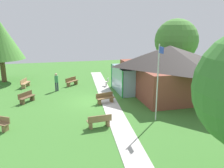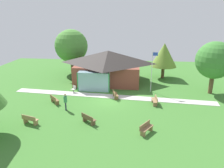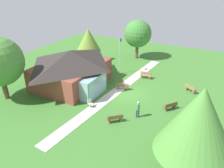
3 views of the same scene
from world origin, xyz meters
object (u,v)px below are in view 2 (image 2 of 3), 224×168
(tree_behind_pavilion_right, at_px, (164,55))
(tree_behind_pavilion_left, at_px, (71,46))
(bench_front_right, at_px, (146,128))
(tree_east_hedge, at_px, (215,60))
(bench_front_left, at_px, (30,120))
(flagpole, at_px, (152,70))
(patio_chair_west, at_px, (74,89))
(bench_rear_near_path, at_px, (115,95))
(pavilion, at_px, (108,66))
(bench_front_center, at_px, (88,119))
(bench_mid_right, at_px, (155,101))
(visitor_strolling_lawn, at_px, (65,101))
(bench_mid_left, at_px, (54,100))

(tree_behind_pavilion_right, distance_m, tree_behind_pavilion_left, 14.40)
(bench_front_right, relative_size, tree_east_hedge, 0.24)
(bench_front_left, bearing_deg, flagpole, 57.47)
(patio_chair_west, bearing_deg, bench_front_right, 157.36)
(bench_rear_near_path, xyz_separation_m, tree_behind_pavilion_right, (6.34, 8.89, 3.06))
(pavilion, height_order, tree_east_hedge, tree_east_hedge)
(bench_rear_near_path, distance_m, tree_east_hedge, 12.17)
(bench_front_center, relative_size, tree_east_hedge, 0.23)
(bench_mid_right, bearing_deg, tree_behind_pavilion_left, 41.31)
(pavilion, height_order, tree_behind_pavilion_left, tree_behind_pavilion_left)
(patio_chair_west, relative_size, tree_behind_pavilion_left, 0.12)
(bench_front_right, bearing_deg, bench_front_center, -68.92)
(bench_mid_right, distance_m, tree_behind_pavilion_left, 17.54)
(flagpole, xyz_separation_m, bench_front_right, (-1.06, -9.83, -2.40))
(bench_mid_right, bearing_deg, bench_front_center, 123.93)
(visitor_strolling_lawn, bearing_deg, tree_east_hedge, -84.64)
(bench_mid_left, height_order, bench_front_left, same)
(bench_rear_near_path, bearing_deg, tree_behind_pavilion_left, -157.81)
(pavilion, bearing_deg, tree_east_hedge, -14.90)
(bench_front_center, height_order, bench_front_left, same)
(bench_mid_left, distance_m, patio_chair_west, 3.68)
(bench_front_center, relative_size, bench_mid_right, 0.95)
(bench_mid_left, bearing_deg, patio_chair_west, 119.97)
(flagpole, height_order, bench_front_center, flagpole)
(visitor_strolling_lawn, height_order, tree_east_hedge, tree_east_hedge)
(bench_mid_left, distance_m, tree_east_hedge, 18.65)
(flagpole, distance_m, patio_chair_west, 9.75)
(patio_chair_west, relative_size, tree_east_hedge, 0.14)
(pavilion, distance_m, visitor_strolling_lawn, 10.45)
(bench_front_left, height_order, tree_behind_pavilion_left, tree_behind_pavilion_left)
(bench_front_center, bearing_deg, visitor_strolling_lawn, 176.91)
(bench_front_right, bearing_deg, tree_behind_pavilion_right, -157.41)
(bench_front_center, bearing_deg, pavilion, 127.31)
(bench_front_center, height_order, tree_behind_pavilion_right, tree_behind_pavilion_right)
(bench_front_center, height_order, bench_mid_right, same)
(bench_front_right, bearing_deg, bench_rear_near_path, -122.96)
(bench_mid_left, bearing_deg, bench_front_center, 6.81)
(flagpole, height_order, tree_east_hedge, tree_east_hedge)
(bench_mid_left, distance_m, bench_front_left, 4.69)
(bench_rear_near_path, xyz_separation_m, tree_east_hedge, (11.28, 2.77, 3.63))
(tree_behind_pavilion_left, bearing_deg, bench_rear_near_path, -53.10)
(bench_front_right, relative_size, tree_behind_pavilion_left, 0.22)
(bench_mid_left, relative_size, bench_mid_right, 0.92)
(tree_east_hedge, bearing_deg, visitor_strolling_lawn, -157.68)
(bench_front_left, height_order, bench_mid_right, same)
(bench_mid_left, bearing_deg, tree_behind_pavilion_right, 89.38)
(patio_chair_west, relative_size, visitor_strolling_lawn, 0.49)
(tree_east_hedge, xyz_separation_m, tree_behind_pavilion_left, (-19.22, 7.80, 0.29))
(flagpole, height_order, bench_mid_right, flagpole)
(bench_rear_near_path, distance_m, tree_behind_pavilion_right, 11.34)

